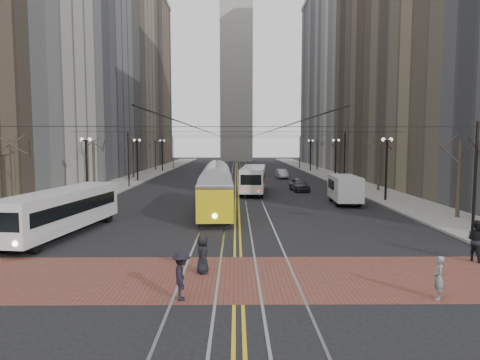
{
  "coord_description": "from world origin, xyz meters",
  "views": [
    {
      "loc": [
        -0.07,
        -20.97,
        5.49
      ],
      "look_at": [
        0.18,
        6.88,
        3.0
      ],
      "focal_mm": 32.0,
      "sensor_mm": 36.0,
      "label": 1
    }
  ],
  "objects_px": {
    "streetcar": "(216,194)",
    "pedestrian_d": "(182,276)",
    "cargo_van": "(345,190)",
    "pedestrian_a": "(203,254)",
    "pedestrian_c": "(477,241)",
    "transit_bus": "(62,213)",
    "clock_tower": "(236,33)",
    "pedestrian_b": "(439,278)",
    "rear_bus": "(254,180)",
    "sedan_grey": "(300,184)",
    "sedan_silver": "(282,174)"
  },
  "relations": [
    {
      "from": "sedan_grey",
      "to": "pedestrian_c",
      "type": "relative_size",
      "value": 2.24
    },
    {
      "from": "pedestrian_d",
      "to": "transit_bus",
      "type": "bearing_deg",
      "value": 31.05
    },
    {
      "from": "transit_bus",
      "to": "rear_bus",
      "type": "height_order",
      "value": "rear_bus"
    },
    {
      "from": "streetcar",
      "to": "rear_bus",
      "type": "bearing_deg",
      "value": 73.84
    },
    {
      "from": "clock_tower",
      "to": "streetcar",
      "type": "height_order",
      "value": "clock_tower"
    },
    {
      "from": "pedestrian_a",
      "to": "clock_tower",
      "type": "bearing_deg",
      "value": -6.71
    },
    {
      "from": "sedan_silver",
      "to": "pedestrian_c",
      "type": "relative_size",
      "value": 2.17
    },
    {
      "from": "streetcar",
      "to": "pedestrian_a",
      "type": "bearing_deg",
      "value": -91.31
    },
    {
      "from": "rear_bus",
      "to": "pedestrian_b",
      "type": "xyz_separation_m",
      "value": [
        5.19,
        -31.44,
        -0.63
      ]
    },
    {
      "from": "sedan_silver",
      "to": "pedestrian_a",
      "type": "bearing_deg",
      "value": -103.48
    },
    {
      "from": "clock_tower",
      "to": "pedestrian_d",
      "type": "xyz_separation_m",
      "value": [
        -1.97,
        -108.5,
        -35.09
      ]
    },
    {
      "from": "pedestrian_d",
      "to": "cargo_van",
      "type": "bearing_deg",
      "value": -34.18
    },
    {
      "from": "cargo_van",
      "to": "sedan_silver",
      "type": "bearing_deg",
      "value": 99.01
    },
    {
      "from": "pedestrian_a",
      "to": "pedestrian_c",
      "type": "distance_m",
      "value": 12.6
    },
    {
      "from": "clock_tower",
      "to": "rear_bus",
      "type": "distance_m",
      "value": 84.47
    },
    {
      "from": "transit_bus",
      "to": "cargo_van",
      "type": "distance_m",
      "value": 23.46
    },
    {
      "from": "clock_tower",
      "to": "pedestrian_a",
      "type": "height_order",
      "value": "clock_tower"
    },
    {
      "from": "sedan_silver",
      "to": "pedestrian_a",
      "type": "xyz_separation_m",
      "value": [
        -8.31,
        -46.57,
        0.13
      ]
    },
    {
      "from": "sedan_grey",
      "to": "pedestrian_a",
      "type": "xyz_separation_m",
      "value": [
        -8.5,
        -30.04,
        0.08
      ]
    },
    {
      "from": "streetcar",
      "to": "sedan_silver",
      "type": "relative_size",
      "value": 3.05
    },
    {
      "from": "cargo_van",
      "to": "pedestrian_b",
      "type": "bearing_deg",
      "value": -93.08
    },
    {
      "from": "rear_bus",
      "to": "pedestrian_a",
      "type": "bearing_deg",
      "value": -91.59
    },
    {
      "from": "transit_bus",
      "to": "sedan_grey",
      "type": "distance_m",
      "value": 28.51
    },
    {
      "from": "clock_tower",
      "to": "pedestrian_c",
      "type": "distance_m",
      "value": 110.05
    },
    {
      "from": "streetcar",
      "to": "cargo_van",
      "type": "relative_size",
      "value": 2.26
    },
    {
      "from": "sedan_silver",
      "to": "sedan_grey",
      "type": "bearing_deg",
      "value": -92.68
    },
    {
      "from": "sedan_grey",
      "to": "pedestrian_b",
      "type": "distance_m",
      "value": 33.06
    },
    {
      "from": "pedestrian_c",
      "to": "sedan_silver",
      "type": "bearing_deg",
      "value": -15.43
    },
    {
      "from": "pedestrian_b",
      "to": "streetcar",
      "type": "bearing_deg",
      "value": -138.91
    },
    {
      "from": "rear_bus",
      "to": "pedestrian_b",
      "type": "bearing_deg",
      "value": -75.64
    },
    {
      "from": "sedan_grey",
      "to": "pedestrian_d",
      "type": "distance_m",
      "value": 34.26
    },
    {
      "from": "clock_tower",
      "to": "sedan_grey",
      "type": "height_order",
      "value": "clock_tower"
    },
    {
      "from": "sedan_silver",
      "to": "pedestrian_b",
      "type": "height_order",
      "value": "pedestrian_b"
    },
    {
      "from": "transit_bus",
      "to": "rear_bus",
      "type": "relative_size",
      "value": 0.99
    },
    {
      "from": "transit_bus",
      "to": "pedestrian_a",
      "type": "bearing_deg",
      "value": -32.36
    },
    {
      "from": "rear_bus",
      "to": "sedan_grey",
      "type": "xyz_separation_m",
      "value": [
        5.23,
        1.62,
        -0.67
      ]
    },
    {
      "from": "sedan_silver",
      "to": "pedestrian_c",
      "type": "distance_m",
      "value": 45.05
    },
    {
      "from": "streetcar",
      "to": "sedan_silver",
      "type": "distance_m",
      "value": 32.59
    },
    {
      "from": "clock_tower",
      "to": "cargo_van",
      "type": "relative_size",
      "value": 11.74
    },
    {
      "from": "streetcar",
      "to": "sedan_silver",
      "type": "height_order",
      "value": "streetcar"
    },
    {
      "from": "clock_tower",
      "to": "pedestrian_c",
      "type": "xyz_separation_m",
      "value": [
        11.0,
        -103.76,
        -34.99
      ]
    },
    {
      "from": "streetcar",
      "to": "sedan_grey",
      "type": "relative_size",
      "value": 2.96
    },
    {
      "from": "clock_tower",
      "to": "pedestrian_d",
      "type": "bearing_deg",
      "value": -91.04
    },
    {
      "from": "pedestrian_a",
      "to": "rear_bus",
      "type": "bearing_deg",
      "value": -12.48
    },
    {
      "from": "sedan_grey",
      "to": "rear_bus",
      "type": "bearing_deg",
      "value": -167.47
    },
    {
      "from": "streetcar",
      "to": "pedestrian_d",
      "type": "distance_m",
      "value": 18.14
    },
    {
      "from": "cargo_van",
      "to": "pedestrian_d",
      "type": "relative_size",
      "value": 3.28
    },
    {
      "from": "rear_bus",
      "to": "pedestrian_b",
      "type": "relative_size",
      "value": 7.06
    },
    {
      "from": "transit_bus",
      "to": "pedestrian_a",
      "type": "relative_size",
      "value": 6.63
    },
    {
      "from": "streetcar",
      "to": "cargo_van",
      "type": "bearing_deg",
      "value": 21.68
    }
  ]
}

